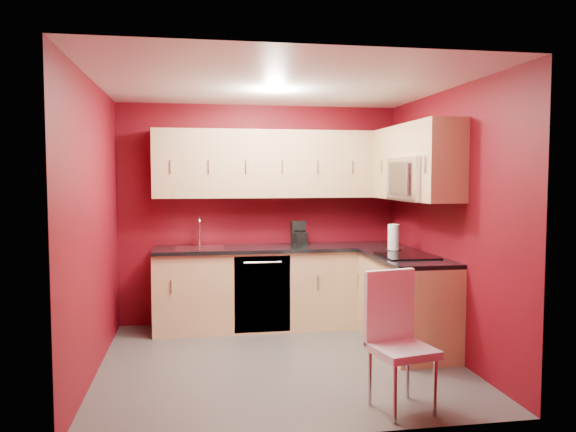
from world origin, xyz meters
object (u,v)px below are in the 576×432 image
object	(u,v)px
sink	(200,245)
napkin_holder	(299,239)
dining_chair	(402,343)
coffee_maker	(299,233)
microwave	(419,179)
paper_towel	(394,238)

from	to	relation	value
sink	napkin_holder	size ratio (longest dim) A/B	3.39
dining_chair	coffee_maker	bearing A→B (deg)	85.38
dining_chair	sink	bearing A→B (deg)	108.85
sink	microwave	bearing A→B (deg)	-25.60
napkin_holder	sink	bearing A→B (deg)	179.85
sink	coffee_maker	size ratio (longest dim) A/B	1.92
coffee_maker	paper_towel	bearing A→B (deg)	-36.50
coffee_maker	paper_towel	size ratio (longest dim) A/B	0.98
coffee_maker	paper_towel	distance (m)	1.08
dining_chair	napkin_holder	bearing A→B (deg)	85.69
paper_towel	microwave	bearing A→B (deg)	-77.15
dining_chair	paper_towel	bearing A→B (deg)	60.44
sink	dining_chair	bearing A→B (deg)	-59.77
napkin_holder	dining_chair	distance (m)	2.47
coffee_maker	napkin_holder	xyz separation A→B (m)	(-0.01, -0.03, -0.06)
napkin_holder	dining_chair	xyz separation A→B (m)	(0.30, -2.40, -0.49)
coffee_maker	dining_chair	bearing A→B (deg)	-85.10
coffee_maker	paper_towel	world-z (taller)	paper_towel
sink	napkin_holder	xyz separation A→B (m)	(1.10, -0.00, 0.04)
dining_chair	microwave	bearing A→B (deg)	52.26
microwave	paper_towel	xyz separation A→B (m)	(-0.10, 0.42, -0.61)
microwave	coffee_maker	bearing A→B (deg)	133.56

